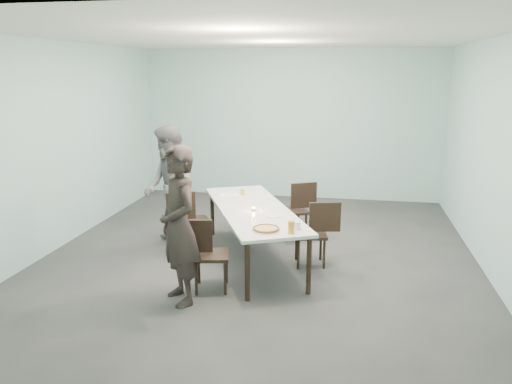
% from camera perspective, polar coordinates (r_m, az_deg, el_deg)
% --- Properties ---
extents(ground, '(7.00, 7.00, 0.00)m').
position_cam_1_polar(ground, '(7.18, 0.42, -7.24)').
color(ground, '#333335').
rests_on(ground, ground).
extents(room_shell, '(6.02, 7.02, 3.01)m').
position_cam_1_polar(room_shell, '(6.73, 0.45, 9.08)').
color(room_shell, '#A4CFCE').
rests_on(room_shell, ground).
extents(table, '(1.91, 2.74, 0.75)m').
position_cam_1_polar(table, '(6.81, -0.33, -2.29)').
color(table, white).
rests_on(table, ground).
extents(chair_near_left, '(0.64, 0.50, 0.87)m').
position_cam_1_polar(chair_near_left, '(5.99, -5.93, -6.57)').
color(chair_near_left, black).
rests_on(chair_near_left, ground).
extents(chair_far_left, '(0.64, 0.57, 0.87)m').
position_cam_1_polar(chair_far_left, '(7.33, -7.68, -2.80)').
color(chair_far_left, black).
rests_on(chair_far_left, ground).
extents(chair_near_right, '(0.64, 0.49, 0.87)m').
position_cam_1_polar(chair_near_right, '(6.75, 6.91, -4.23)').
color(chair_near_right, black).
rests_on(chair_near_right, ground).
extents(chair_far_right, '(0.65, 0.56, 0.87)m').
position_cam_1_polar(chair_far_right, '(7.83, 4.71, -1.63)').
color(chair_far_right, black).
rests_on(chair_far_right, ground).
extents(diner_near, '(0.75, 0.78, 1.80)m').
position_cam_1_polar(diner_near, '(5.60, -8.80, -3.84)').
color(diner_near, black).
rests_on(diner_near, ground).
extents(diner_far, '(1.06, 1.12, 1.83)m').
position_cam_1_polar(diner_far, '(7.34, -9.87, 0.48)').
color(diner_far, slate).
rests_on(diner_far, ground).
extents(pizza, '(0.34, 0.34, 0.04)m').
position_cam_1_polar(pizza, '(5.84, 1.16, -4.24)').
color(pizza, white).
rests_on(pizza, table).
extents(side_plate, '(0.18, 0.18, 0.01)m').
position_cam_1_polar(side_plate, '(6.40, 2.05, -2.77)').
color(side_plate, white).
rests_on(side_plate, table).
extents(beer_glass, '(0.08, 0.08, 0.15)m').
position_cam_1_polar(beer_glass, '(5.74, 4.04, -4.03)').
color(beer_glass, gold).
rests_on(beer_glass, table).
extents(water_tumbler, '(0.08, 0.08, 0.09)m').
position_cam_1_polar(water_tumbler, '(5.89, 4.73, -3.86)').
color(water_tumbler, silver).
rests_on(water_tumbler, table).
extents(tealight, '(0.06, 0.06, 0.05)m').
position_cam_1_polar(tealight, '(6.65, -0.27, -1.99)').
color(tealight, silver).
rests_on(tealight, table).
extents(amber_tumbler, '(0.07, 0.07, 0.08)m').
position_cam_1_polar(amber_tumbler, '(7.50, -1.55, -0.01)').
color(amber_tumbler, gold).
rests_on(amber_tumbler, table).
extents(menu, '(0.36, 0.33, 0.01)m').
position_cam_1_polar(menu, '(7.49, -3.01, -0.33)').
color(menu, silver).
rests_on(menu, table).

